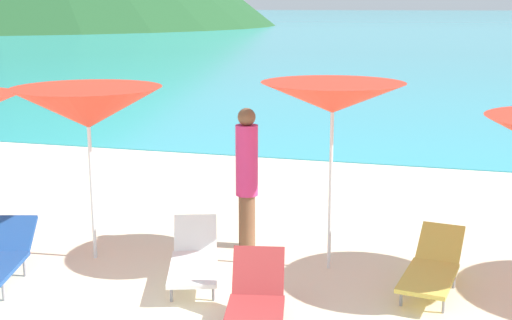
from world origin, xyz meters
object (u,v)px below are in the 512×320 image
object	(u,v)px
umbrella_2	(88,108)
lounge_chair_0	(432,266)
beachgoer_2	(247,173)
lounge_chair_3	(255,304)
umbrella_3	(333,98)
lounge_chair_1	(194,258)

from	to	relation	value
umbrella_2	lounge_chair_0	size ratio (longest dim) A/B	1.42
umbrella_2	beachgoer_2	xyz separation A→B (m)	(1.78, 0.95, -0.94)
lounge_chair_3	umbrella_3	bearing A→B (deg)	66.72
umbrella_2	beachgoer_2	bearing A→B (deg)	28.00
umbrella_2	lounge_chair_1	size ratio (longest dim) A/B	1.56
umbrella_3	lounge_chair_1	xyz separation A→B (m)	(-1.45, -0.90, -1.84)
beachgoer_2	lounge_chair_0	bearing A→B (deg)	125.79
umbrella_3	beachgoer_2	distance (m)	1.71
umbrella_2	lounge_chair_3	size ratio (longest dim) A/B	1.55
lounge_chair_3	beachgoer_2	bearing A→B (deg)	96.86
umbrella_2	lounge_chair_3	distance (m)	3.41
lounge_chair_0	lounge_chair_1	bearing A→B (deg)	-160.67
lounge_chair_0	beachgoer_2	world-z (taller)	beachgoer_2
umbrella_2	lounge_chair_0	world-z (taller)	umbrella_2
umbrella_2	lounge_chair_1	bearing A→B (deg)	-15.92
umbrella_3	beachgoer_2	size ratio (longest dim) A/B	1.22
lounge_chair_0	lounge_chair_3	xyz separation A→B (m)	(-1.67, -1.58, 0.02)
umbrella_3	lounge_chair_1	bearing A→B (deg)	-148.06
umbrella_2	umbrella_3	distance (m)	3.03
lounge_chair_1	lounge_chair_0	bearing A→B (deg)	-7.12
lounge_chair_3	umbrella_2	bearing A→B (deg)	138.73
umbrella_3	lounge_chair_0	xyz separation A→B (m)	(1.26, -0.37, -1.85)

